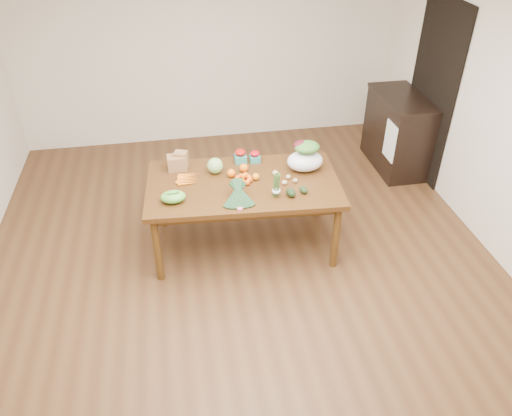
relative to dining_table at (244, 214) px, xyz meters
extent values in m
plane|color=#54361C|center=(-0.07, -0.49, -0.38)|extent=(6.00, 6.00, 0.00)
cube|color=silver|center=(-0.07, 2.51, 0.98)|extent=(5.00, 0.02, 2.70)
cube|color=#472910|center=(0.00, 0.00, 0.00)|extent=(1.89, 1.13, 0.75)
cube|color=black|center=(2.41, 1.11, 0.68)|extent=(0.02, 1.00, 2.10)
cube|color=black|center=(2.15, 1.27, 0.10)|extent=(0.52, 1.02, 0.94)
cube|color=white|center=(1.89, 0.91, 0.18)|extent=(0.02, 0.28, 0.45)
sphere|color=#89BE6E|center=(-0.24, 0.22, 0.45)|extent=(0.16, 0.16, 0.16)
sphere|color=orange|center=(-0.10, 0.12, 0.42)|extent=(0.08, 0.08, 0.08)
sphere|color=orange|center=(0.04, 0.19, 0.42)|extent=(0.09, 0.09, 0.09)
sphere|color=#FFA70F|center=(0.13, 0.02, 0.41)|extent=(0.07, 0.07, 0.07)
ellipsoid|color=#60AD3A|center=(-0.66, -0.21, 0.43)|extent=(0.23, 0.17, 0.10)
ellipsoid|color=tan|center=(0.31, -0.04, 0.39)|extent=(0.04, 0.04, 0.04)
ellipsoid|color=#D5BE7B|center=(0.38, -0.11, 0.40)|extent=(0.05, 0.05, 0.04)
ellipsoid|color=tan|center=(0.44, -0.01, 0.40)|extent=(0.05, 0.04, 0.04)
ellipsoid|color=#D3BE79|center=(0.33, 0.08, 0.40)|extent=(0.06, 0.05, 0.05)
ellipsoid|color=tan|center=(0.49, -0.09, 0.40)|extent=(0.05, 0.04, 0.04)
ellipsoid|color=black|center=(0.39, -0.31, 0.41)|extent=(0.11, 0.13, 0.08)
ellipsoid|color=black|center=(0.52, -0.28, 0.41)|extent=(0.09, 0.11, 0.06)
camera|label=1|loc=(-0.59, -3.98, 2.89)|focal=35.00mm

